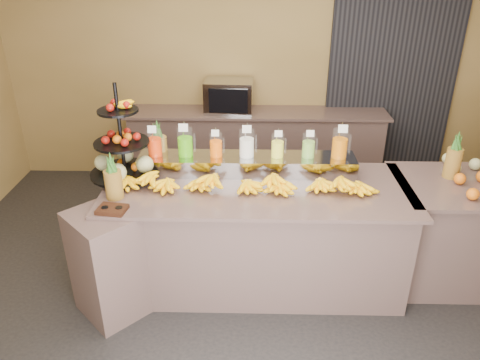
{
  "coord_description": "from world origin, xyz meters",
  "views": [
    {
      "loc": [
        -0.06,
        -3.07,
        2.68
      ],
      "look_at": [
        -0.14,
        0.3,
        0.99
      ],
      "focal_mm": 35.0,
      "sensor_mm": 36.0,
      "label": 1
    }
  ],
  "objects_px": {
    "fruit_stand": "(127,155)",
    "banana_heap": "(243,180)",
    "oven_warmer": "(229,96)",
    "right_fruit_pile": "(479,177)",
    "pitcher_tray": "(247,164)",
    "condiment_caddy": "(112,209)"
  },
  "relations": [
    {
      "from": "pitcher_tray",
      "to": "condiment_caddy",
      "type": "bearing_deg",
      "value": -144.8
    },
    {
      "from": "banana_heap",
      "to": "fruit_stand",
      "type": "height_order",
      "value": "fruit_stand"
    },
    {
      "from": "fruit_stand",
      "to": "oven_warmer",
      "type": "relative_size",
      "value": 1.47
    },
    {
      "from": "banana_heap",
      "to": "fruit_stand",
      "type": "relative_size",
      "value": 2.63
    },
    {
      "from": "pitcher_tray",
      "to": "oven_warmer",
      "type": "height_order",
      "value": "oven_warmer"
    },
    {
      "from": "condiment_caddy",
      "to": "right_fruit_pile",
      "type": "xyz_separation_m",
      "value": [
        2.87,
        0.48,
        0.07
      ]
    },
    {
      "from": "banana_heap",
      "to": "pitcher_tray",
      "type": "bearing_deg",
      "value": 85.7
    },
    {
      "from": "banana_heap",
      "to": "fruit_stand",
      "type": "bearing_deg",
      "value": 169.53
    },
    {
      "from": "fruit_stand",
      "to": "oven_warmer",
      "type": "xyz_separation_m",
      "value": [
        0.76,
        1.8,
        -0.02
      ]
    },
    {
      "from": "pitcher_tray",
      "to": "right_fruit_pile",
      "type": "height_order",
      "value": "right_fruit_pile"
    },
    {
      "from": "pitcher_tray",
      "to": "oven_warmer",
      "type": "relative_size",
      "value": 3.34
    },
    {
      "from": "pitcher_tray",
      "to": "right_fruit_pile",
      "type": "bearing_deg",
      "value": -6.48
    },
    {
      "from": "fruit_stand",
      "to": "condiment_caddy",
      "type": "bearing_deg",
      "value": -95.61
    },
    {
      "from": "pitcher_tray",
      "to": "condiment_caddy",
      "type": "distance_m",
      "value": 1.21
    },
    {
      "from": "banana_heap",
      "to": "right_fruit_pile",
      "type": "xyz_separation_m",
      "value": [
        1.9,
        0.09,
        0.01
      ]
    },
    {
      "from": "pitcher_tray",
      "to": "banana_heap",
      "type": "xyz_separation_m",
      "value": [
        -0.02,
        -0.3,
        -0.0
      ]
    },
    {
      "from": "fruit_stand",
      "to": "right_fruit_pile",
      "type": "bearing_deg",
      "value": -7.67
    },
    {
      "from": "fruit_stand",
      "to": "banana_heap",
      "type": "bearing_deg",
      "value": -16.37
    },
    {
      "from": "pitcher_tray",
      "to": "fruit_stand",
      "type": "distance_m",
      "value": 1.0
    },
    {
      "from": "fruit_stand",
      "to": "right_fruit_pile",
      "type": "relative_size",
      "value": 1.66
    },
    {
      "from": "pitcher_tray",
      "to": "banana_heap",
      "type": "relative_size",
      "value": 0.87
    },
    {
      "from": "pitcher_tray",
      "to": "right_fruit_pile",
      "type": "relative_size",
      "value": 3.79
    }
  ]
}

